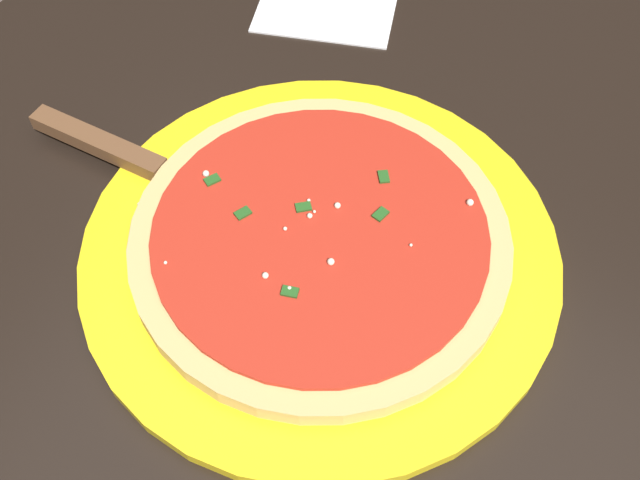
{
  "coord_description": "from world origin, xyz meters",
  "views": [
    {
      "loc": [
        -0.32,
        -0.12,
        1.23
      ],
      "look_at": [
        -0.03,
        0.03,
        0.77
      ],
      "focal_mm": 41.89,
      "sensor_mm": 36.0,
      "label": 1
    }
  ],
  "objects_px": {
    "pizza": "(320,239)",
    "pizza_server": "(138,162)",
    "napkin_loose_left": "(328,2)",
    "serving_plate": "(320,251)"
  },
  "relations": [
    {
      "from": "pizza",
      "to": "napkin_loose_left",
      "type": "relative_size",
      "value": 2.1
    },
    {
      "from": "pizza",
      "to": "serving_plate",
      "type": "bearing_deg",
      "value": -122.22
    },
    {
      "from": "serving_plate",
      "to": "pizza_server",
      "type": "relative_size",
      "value": 1.67
    },
    {
      "from": "serving_plate",
      "to": "napkin_loose_left",
      "type": "xyz_separation_m",
      "value": [
        0.28,
        0.14,
        -0.0
      ]
    },
    {
      "from": "pizza_server",
      "to": "napkin_loose_left",
      "type": "relative_size",
      "value": 1.61
    },
    {
      "from": "serving_plate",
      "to": "napkin_loose_left",
      "type": "distance_m",
      "value": 0.31
    },
    {
      "from": "pizza",
      "to": "pizza_server",
      "type": "height_order",
      "value": "pizza"
    },
    {
      "from": "serving_plate",
      "to": "pizza",
      "type": "distance_m",
      "value": 0.02
    },
    {
      "from": "pizza_server",
      "to": "pizza",
      "type": "bearing_deg",
      "value": -90.65
    },
    {
      "from": "pizza",
      "to": "napkin_loose_left",
      "type": "height_order",
      "value": "pizza"
    }
  ]
}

